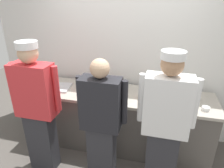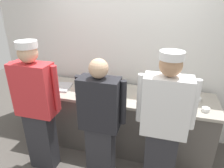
{
  "view_description": "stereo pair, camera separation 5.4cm",
  "coord_description": "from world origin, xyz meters",
  "px_view_note": "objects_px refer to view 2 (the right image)",
  "views": [
    {
      "loc": [
        0.59,
        -2.21,
        2.2
      ],
      "look_at": [
        -0.07,
        0.36,
        1.04
      ],
      "focal_mm": 32.66,
      "sensor_mm": 36.0,
      "label": 1
    },
    {
      "loc": [
        0.65,
        -2.2,
        2.2
      ],
      "look_at": [
        -0.07,
        0.36,
        1.04
      ],
      "focal_mm": 32.66,
      "sensor_mm": 36.0,
      "label": 2
    }
  ],
  "objects_px": {
    "squeeze_bottle_secondary": "(81,91)",
    "ramekin_yellow_sauce": "(53,79)",
    "mixing_bowl_steel": "(110,86)",
    "squeeze_bottle_primary": "(141,93)",
    "chef_far_right": "(164,124)",
    "ramekin_red_sauce": "(206,109)",
    "plate_stack_front": "(154,91)",
    "ramekin_orange_sauce": "(176,95)",
    "sheet_tray": "(57,87)",
    "chef_near_left": "(37,106)",
    "chef_center": "(100,122)",
    "ramekin_green_sauce": "(197,99)",
    "plate_stack_rear": "(84,85)"
  },
  "relations": [
    {
      "from": "plate_stack_rear",
      "to": "mixing_bowl_steel",
      "type": "relative_size",
      "value": 0.68
    },
    {
      "from": "chef_far_right",
      "to": "ramekin_green_sauce",
      "type": "xyz_separation_m",
      "value": [
        0.41,
        0.76,
        -0.01
      ]
    },
    {
      "from": "squeeze_bottle_secondary",
      "to": "ramekin_green_sauce",
      "type": "distance_m",
      "value": 1.59
    },
    {
      "from": "ramekin_orange_sauce",
      "to": "mixing_bowl_steel",
      "type": "bearing_deg",
      "value": -177.88
    },
    {
      "from": "ramekin_orange_sauce",
      "to": "chef_center",
      "type": "bearing_deg",
      "value": -136.0
    },
    {
      "from": "plate_stack_front",
      "to": "sheet_tray",
      "type": "bearing_deg",
      "value": -172.65
    },
    {
      "from": "squeeze_bottle_secondary",
      "to": "ramekin_yellow_sauce",
      "type": "bearing_deg",
      "value": 148.12
    },
    {
      "from": "squeeze_bottle_primary",
      "to": "ramekin_green_sauce",
      "type": "relative_size",
      "value": 1.71
    },
    {
      "from": "chef_far_right",
      "to": "sheet_tray",
      "type": "bearing_deg",
      "value": 159.57
    },
    {
      "from": "ramekin_orange_sauce",
      "to": "squeeze_bottle_secondary",
      "type": "bearing_deg",
      "value": -164.33
    },
    {
      "from": "chef_center",
      "to": "squeeze_bottle_primary",
      "type": "height_order",
      "value": "chef_center"
    },
    {
      "from": "mixing_bowl_steel",
      "to": "ramekin_yellow_sauce",
      "type": "bearing_deg",
      "value": 173.59
    },
    {
      "from": "mixing_bowl_steel",
      "to": "sheet_tray",
      "type": "relative_size",
      "value": 0.76
    },
    {
      "from": "ramekin_orange_sauce",
      "to": "ramekin_yellow_sauce",
      "type": "xyz_separation_m",
      "value": [
        -1.99,
        0.08,
        -0.0
      ]
    },
    {
      "from": "ramekin_red_sauce",
      "to": "plate_stack_front",
      "type": "bearing_deg",
      "value": 153.92
    },
    {
      "from": "mixing_bowl_steel",
      "to": "ramekin_yellow_sauce",
      "type": "distance_m",
      "value": 1.04
    },
    {
      "from": "plate_stack_front",
      "to": "plate_stack_rear",
      "type": "height_order",
      "value": "same"
    },
    {
      "from": "sheet_tray",
      "to": "chef_center",
      "type": "bearing_deg",
      "value": -34.59
    },
    {
      "from": "chef_center",
      "to": "ramekin_red_sauce",
      "type": "height_order",
      "value": "chef_center"
    },
    {
      "from": "squeeze_bottle_primary",
      "to": "ramekin_yellow_sauce",
      "type": "height_order",
      "value": "squeeze_bottle_primary"
    },
    {
      "from": "chef_far_right",
      "to": "ramekin_green_sauce",
      "type": "height_order",
      "value": "chef_far_right"
    },
    {
      "from": "chef_far_right",
      "to": "squeeze_bottle_secondary",
      "type": "height_order",
      "value": "chef_far_right"
    },
    {
      "from": "chef_near_left",
      "to": "squeeze_bottle_secondary",
      "type": "height_order",
      "value": "chef_near_left"
    },
    {
      "from": "plate_stack_front",
      "to": "sheet_tray",
      "type": "xyz_separation_m",
      "value": [
        -1.46,
        -0.19,
        -0.02
      ]
    },
    {
      "from": "ramekin_yellow_sauce",
      "to": "ramekin_orange_sauce",
      "type": "bearing_deg",
      "value": -2.33
    },
    {
      "from": "plate_stack_rear",
      "to": "ramekin_orange_sauce",
      "type": "height_order",
      "value": "plate_stack_rear"
    },
    {
      "from": "ramekin_orange_sauce",
      "to": "ramekin_red_sauce",
      "type": "distance_m",
      "value": 0.47
    },
    {
      "from": "chef_far_right",
      "to": "ramekin_yellow_sauce",
      "type": "height_order",
      "value": "chef_far_right"
    },
    {
      "from": "chef_near_left",
      "to": "sheet_tray",
      "type": "distance_m",
      "value": 0.66
    },
    {
      "from": "ramekin_red_sauce",
      "to": "chef_near_left",
      "type": "bearing_deg",
      "value": -165.59
    },
    {
      "from": "squeeze_bottle_primary",
      "to": "chef_far_right",
      "type": "bearing_deg",
      "value": -60.97
    },
    {
      "from": "plate_stack_front",
      "to": "ramekin_yellow_sauce",
      "type": "height_order",
      "value": "plate_stack_front"
    },
    {
      "from": "mixing_bowl_steel",
      "to": "chef_near_left",
      "type": "bearing_deg",
      "value": -132.02
    },
    {
      "from": "chef_near_left",
      "to": "squeeze_bottle_primary",
      "type": "height_order",
      "value": "chef_near_left"
    },
    {
      "from": "plate_stack_front",
      "to": "ramekin_red_sauce",
      "type": "bearing_deg",
      "value": -26.08
    },
    {
      "from": "mixing_bowl_steel",
      "to": "ramekin_orange_sauce",
      "type": "relative_size",
      "value": 3.77
    },
    {
      "from": "mixing_bowl_steel",
      "to": "ramekin_green_sauce",
      "type": "bearing_deg",
      "value": -0.23
    },
    {
      "from": "ramekin_yellow_sauce",
      "to": "sheet_tray",
      "type": "bearing_deg",
      "value": -51.65
    },
    {
      "from": "sheet_tray",
      "to": "ramekin_red_sauce",
      "type": "bearing_deg",
      "value": -3.6
    },
    {
      "from": "chef_center",
      "to": "ramekin_green_sauce",
      "type": "relative_size",
      "value": 14.75
    },
    {
      "from": "chef_near_left",
      "to": "ramekin_yellow_sauce",
      "type": "relative_size",
      "value": 19.44
    },
    {
      "from": "chef_center",
      "to": "plate_stack_front",
      "type": "distance_m",
      "value": 0.99
    },
    {
      "from": "ramekin_orange_sauce",
      "to": "plate_stack_front",
      "type": "bearing_deg",
      "value": 179.3
    },
    {
      "from": "ramekin_green_sauce",
      "to": "squeeze_bottle_secondary",
      "type": "bearing_deg",
      "value": -168.39
    },
    {
      "from": "mixing_bowl_steel",
      "to": "ramekin_red_sauce",
      "type": "xyz_separation_m",
      "value": [
        1.3,
        -0.28,
        -0.03
      ]
    },
    {
      "from": "plate_stack_front",
      "to": "squeeze_bottle_primary",
      "type": "distance_m",
      "value": 0.26
    },
    {
      "from": "chef_far_right",
      "to": "chef_near_left",
      "type": "bearing_deg",
      "value": -178.43
    },
    {
      "from": "ramekin_green_sauce",
      "to": "chef_center",
      "type": "bearing_deg",
      "value": -145.14
    },
    {
      "from": "squeeze_bottle_primary",
      "to": "plate_stack_rear",
      "type": "bearing_deg",
      "value": 170.53
    },
    {
      "from": "chef_center",
      "to": "chef_near_left",
      "type": "bearing_deg",
      "value": -178.95
    }
  ]
}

